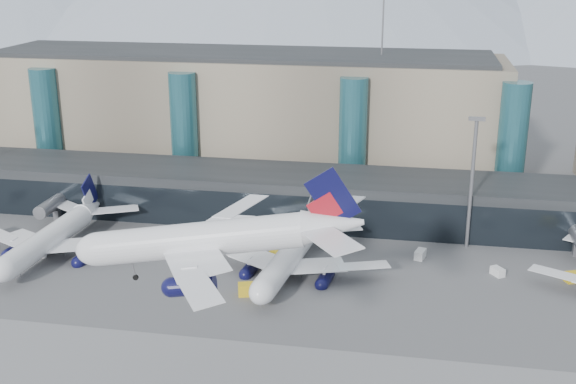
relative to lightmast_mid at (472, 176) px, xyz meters
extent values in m
plane|color=#515154|center=(-30.00, -48.00, -14.42)|extent=(900.00, 900.00, 0.00)
cube|color=black|center=(-30.00, 10.00, -9.42)|extent=(170.00, 18.00, 10.00)
cube|color=black|center=(-30.00, 1.10, -10.42)|extent=(170.00, 0.40, 8.00)
cylinder|color=slate|center=(-85.00, -1.00, -10.22)|extent=(2.80, 14.00, 2.80)
cube|color=slate|center=(-85.00, -1.00, -13.22)|extent=(1.20, 1.20, 2.40)
cylinder|color=slate|center=(-30.00, -1.00, -10.22)|extent=(2.80, 14.00, 2.80)
cube|color=slate|center=(-30.00, -1.00, -13.22)|extent=(1.20, 1.20, 2.40)
cube|color=slate|center=(20.00, -1.00, -13.22)|extent=(1.20, 1.20, 2.40)
cube|color=gray|center=(-55.00, 42.00, 0.58)|extent=(130.00, 30.00, 30.00)
cube|color=black|center=(-55.00, 42.00, 16.08)|extent=(123.50, 28.00, 1.00)
cylinder|color=#26606C|center=(-100.00, 26.00, -0.42)|extent=(6.40, 6.40, 28.00)
cylinder|color=#26606C|center=(-65.00, 26.00, -0.42)|extent=(6.40, 6.40, 28.00)
cylinder|color=#26606C|center=(-25.00, 26.00, -0.42)|extent=(6.40, 6.40, 28.00)
cylinder|color=#26606C|center=(10.00, 26.00, -0.42)|extent=(6.40, 6.40, 28.00)
cylinder|color=slate|center=(-20.00, 42.00, 23.58)|extent=(0.40, 0.40, 16.00)
cylinder|color=slate|center=(0.00, 0.00, -1.92)|extent=(0.70, 0.70, 25.00)
cube|color=slate|center=(0.00, 0.00, 10.88)|extent=(3.00, 1.20, 0.60)
cylinder|color=white|center=(-33.65, -57.26, 9.02)|extent=(25.29, 6.02, 4.15)
ellipsoid|color=white|center=(-46.14, -58.20, 9.02)|extent=(6.11, 4.57, 4.15)
cone|color=white|center=(-17.59, -56.05, 9.23)|extent=(7.45, 4.68, 4.15)
cube|color=white|center=(-31.20, -66.05, 8.33)|extent=(14.06, 18.58, 0.21)
cylinder|color=#0C0D38|center=(-32.79, -64.01, 6.22)|extent=(5.17, 2.65, 2.28)
cube|color=white|center=(-17.22, -61.05, 9.43)|extent=(8.00, 9.78, 0.17)
cube|color=white|center=(-32.54, -48.20, 8.33)|extent=(12.02, 18.89, 0.21)
cylinder|color=#0C0D38|center=(-33.81, -50.45, 6.22)|extent=(5.17, 2.65, 2.28)
cube|color=white|center=(-17.97, -51.06, 9.43)|extent=(7.02, 9.96, 0.17)
cube|color=#0C0D38|center=(-17.24, -56.03, 12.55)|extent=(6.20, 0.71, 7.31)
cube|color=#A91420|center=(-18.31, -56.11, 11.30)|extent=(4.16, 0.60, 3.99)
cylinder|color=slate|center=(-42.40, -57.92, 6.32)|extent=(0.17, 0.17, 3.32)
cylinder|color=black|center=(-42.40, -57.92, 4.87)|extent=(0.75, 0.32, 0.74)
cylinder|color=black|center=(-32.40, -59.66, 4.87)|extent=(0.97, 0.44, 0.95)
cylinder|color=black|center=(-32.77, -54.69, 4.87)|extent=(0.97, 0.44, 0.95)
cylinder|color=white|center=(-77.24, -17.00, -9.52)|extent=(5.57, 26.68, 4.39)
ellipsoid|color=white|center=(-77.83, -30.24, -9.52)|extent=(4.66, 6.34, 4.39)
cone|color=white|center=(-76.48, 0.03, -9.30)|extent=(4.73, 7.76, 4.39)
cube|color=white|center=(-67.70, -15.53, -10.25)|extent=(19.96, 13.18, 0.22)
cylinder|color=#0C0D38|center=(-70.04, -16.94, -12.49)|extent=(2.65, 5.40, 2.42)
cube|color=white|center=(-71.19, -0.21, -9.08)|extent=(10.52, 7.65, 0.18)
cube|color=white|center=(-86.62, -14.69, -10.25)|extent=(19.77, 14.47, 0.22)
cylinder|color=#0C0D38|center=(-84.41, -16.30, -12.49)|extent=(2.65, 5.40, 2.42)
cube|color=white|center=(-81.78, 0.26, -9.08)|extent=(10.41, 8.27, 0.18)
cube|color=#0C0D38|center=(-76.47, 0.41, -5.79)|extent=(0.55, 6.57, 7.73)
cube|color=white|center=(-76.52, -0.73, -7.11)|extent=(0.50, 4.40, 4.23)
cylinder|color=slate|center=(-77.65, -26.27, -12.38)|extent=(0.18, 0.18, 3.51)
cylinder|color=black|center=(-77.65, -26.27, -13.92)|extent=(0.31, 0.79, 0.78)
cylinder|color=black|center=(-74.56, -15.98, -13.92)|extent=(0.43, 1.02, 1.00)
cylinder|color=black|center=(-79.82, -15.75, -13.92)|extent=(0.43, 1.02, 1.00)
cylinder|color=white|center=(-31.63, -17.88, -9.73)|extent=(7.25, 25.74, 4.21)
ellipsoid|color=white|center=(-33.17, -30.50, -9.73)|extent=(4.89, 6.36, 4.21)
cone|color=white|center=(-29.66, -1.66, -9.52)|extent=(5.06, 7.72, 4.21)
cube|color=white|center=(-22.40, -17.17, -10.42)|extent=(19.17, 11.50, 0.21)
cylinder|color=#0C0D38|center=(-24.74, -18.35, -12.57)|extent=(2.91, 5.33, 2.32)
cube|color=white|center=(-24.61, -2.27, -9.30)|extent=(10.12, 6.78, 0.17)
cube|color=white|center=(-40.42, -14.98, -10.42)|extent=(18.67, 14.84, 0.21)
cylinder|color=#0C0D38|center=(-38.44, -16.69, -12.57)|extent=(2.91, 5.33, 2.32)
cube|color=white|center=(-34.71, -1.05, -9.30)|extent=(9.82, 8.38, 0.17)
cube|color=slate|center=(-29.62, -1.30, -6.15)|extent=(1.01, 6.27, 7.41)
cube|color=white|center=(-29.75, -2.38, -7.41)|extent=(0.80, 4.21, 4.05)
cylinder|color=slate|center=(-32.71, -26.71, -12.46)|extent=(0.17, 0.17, 3.37)
cylinder|color=black|center=(-32.71, -26.71, -13.94)|extent=(0.36, 0.77, 0.75)
cylinder|color=black|center=(-28.99, -17.11, -13.94)|extent=(0.49, 1.00, 0.96)
cylinder|color=black|center=(-34.01, -16.50, -13.94)|extent=(0.49, 1.00, 0.96)
cube|color=silver|center=(-79.54, -19.61, -13.49)|extent=(3.80, 3.14, 1.87)
cube|color=gold|center=(-35.65, -12.88, -13.62)|extent=(1.94, 2.90, 1.59)
cube|color=#45464A|center=(-33.90, -20.37, -13.49)|extent=(3.73, 2.71, 1.86)
cube|color=silver|center=(-8.83, -7.48, -13.58)|extent=(2.32, 3.26, 1.68)
cube|color=gold|center=(17.51, -12.91, -13.54)|extent=(3.54, 2.81, 1.76)
cube|color=silver|center=(4.68, -12.64, -13.68)|extent=(2.64, 2.91, 1.47)
cube|color=gold|center=(-36.78, -27.88, -13.40)|extent=(4.08, 2.91, 2.03)
camera|label=1|loc=(-11.09, -133.78, 39.77)|focal=45.00mm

